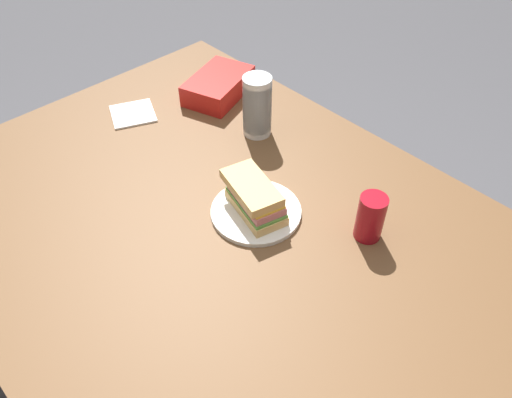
# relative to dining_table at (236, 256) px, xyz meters

# --- Properties ---
(ground_plane) EXTENTS (8.00, 8.00, 0.00)m
(ground_plane) POSITION_rel_dining_table_xyz_m (0.00, 0.00, -0.67)
(ground_plane) COLOR #4C4C51
(dining_table) EXTENTS (1.67, 1.14, 0.74)m
(dining_table) POSITION_rel_dining_table_xyz_m (0.00, 0.00, 0.00)
(dining_table) COLOR brown
(dining_table) RESTS_ON ground_plane
(paper_plate) EXTENTS (0.23, 0.23, 0.01)m
(paper_plate) POSITION_rel_dining_table_xyz_m (0.02, -0.09, 0.08)
(paper_plate) COLOR white
(paper_plate) RESTS_ON dining_table
(sandwich) EXTENTS (0.20, 0.13, 0.08)m
(sandwich) POSITION_rel_dining_table_xyz_m (0.03, -0.09, 0.13)
(sandwich) COLOR #DBB26B
(sandwich) RESTS_ON paper_plate
(soda_can_red) EXTENTS (0.07, 0.07, 0.12)m
(soda_can_red) POSITION_rel_dining_table_xyz_m (-0.22, -0.23, 0.14)
(soda_can_red) COLOR maroon
(soda_can_red) RESTS_ON dining_table
(chip_bag) EXTENTS (0.22, 0.27, 0.07)m
(chip_bag) POSITION_rel_dining_table_xyz_m (0.50, -0.37, 0.11)
(chip_bag) COLOR red
(chip_bag) RESTS_ON dining_table
(plastic_cup_stack) EXTENTS (0.08, 0.08, 0.18)m
(plastic_cup_stack) POSITION_rel_dining_table_xyz_m (0.27, -0.33, 0.17)
(plastic_cup_stack) COLOR silver
(plastic_cup_stack) RESTS_ON dining_table
(paper_napkin) EXTENTS (0.17, 0.17, 0.01)m
(paper_napkin) POSITION_rel_dining_table_xyz_m (0.60, -0.11, 0.08)
(paper_napkin) COLOR white
(paper_napkin) RESTS_ON dining_table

